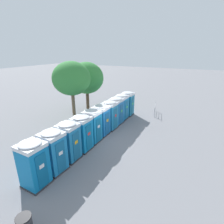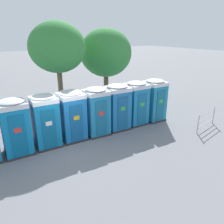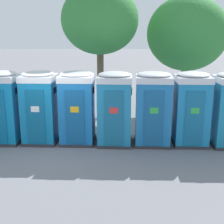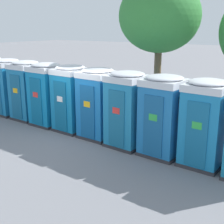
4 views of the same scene
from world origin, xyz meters
name	(u,v)px [view 2 (image 2 of 4)]	position (x,y,z in m)	size (l,w,h in m)	color
ground_plane	(63,144)	(0.00, 0.00, 0.00)	(120.00, 120.00, 0.00)	slate
portapotty_3	(15,127)	(-1.96, 0.29, 1.28)	(1.21, 1.22, 2.54)	#2D2D33
portapotty_4	(45,121)	(-0.65, 0.29, 1.28)	(1.21, 1.24, 2.54)	#2D2D33
portapotty_5	(72,115)	(0.67, 0.25, 1.28)	(1.23, 1.23, 2.54)	#2D2D33
portapotty_6	(96,111)	(1.97, 0.13, 1.28)	(1.24, 1.26, 2.54)	#2D2D33
portapotty_7	(117,107)	(3.29, 0.12, 1.28)	(1.30, 1.27, 2.54)	#2D2D33
portapotty_8	(136,103)	(4.60, 0.11, 1.28)	(1.21, 1.24, 2.54)	#2D2D33
portapotty_9	(154,100)	(5.91, -0.01, 1.28)	(1.18, 1.22, 2.54)	#2D2D33
street_tree_0	(57,48)	(1.34, 3.50, 4.30)	(3.29, 3.29, 5.79)	brown
street_tree_1	(106,53)	(5.34, 4.66, 3.72)	(3.73, 3.73, 5.46)	brown
event_barrier	(206,119)	(7.50, -2.62, 0.57)	(2.02, 0.44, 1.05)	#B7B7BC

